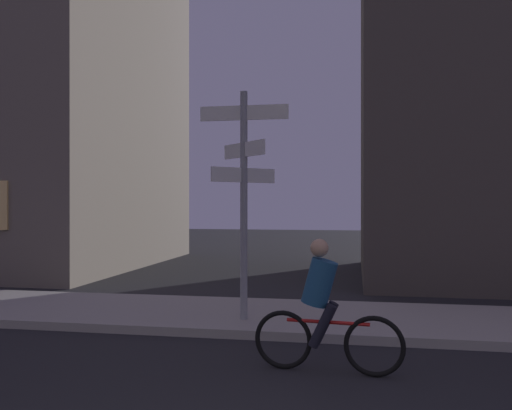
# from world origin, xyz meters

# --- Properties ---
(sidewalk_kerb) EXTENTS (40.00, 2.77, 0.14)m
(sidewalk_kerb) POSITION_xyz_m (0.00, 6.92, 0.07)
(sidewalk_kerb) COLOR #9E9991
(sidewalk_kerb) RESTS_ON ground_plane
(signpost) EXTENTS (1.48, 0.89, 3.74)m
(signpost) POSITION_xyz_m (-1.07, 6.33, 2.36)
(signpost) COLOR gray
(signpost) RESTS_ON sidewalk_kerb
(cyclist) EXTENTS (1.82, 0.37, 1.61)m
(cyclist) POSITION_xyz_m (0.36, 4.19, 0.75)
(cyclist) COLOR black
(cyclist) RESTS_ON ground_plane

